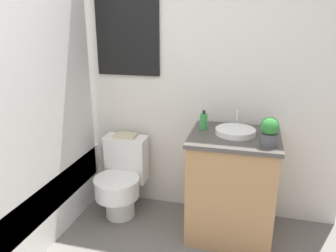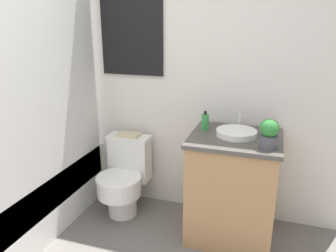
{
  "view_description": "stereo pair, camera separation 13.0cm",
  "coord_description": "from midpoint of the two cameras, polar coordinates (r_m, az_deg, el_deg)",
  "views": [
    {
      "loc": [
        0.88,
        -0.72,
        1.57
      ],
      "look_at": [
        0.33,
        1.37,
        0.87
      ],
      "focal_mm": 35.0,
      "sensor_mm": 36.0,
      "label": 1
    },
    {
      "loc": [
        1.0,
        -0.68,
        1.57
      ],
      "look_at": [
        0.33,
        1.37,
        0.87
      ],
      "focal_mm": 35.0,
      "sensor_mm": 36.0,
      "label": 2
    }
  ],
  "objects": [
    {
      "name": "vanity",
      "position": [
        2.51,
        9.54,
        -10.13
      ],
      "size": [
        0.63,
        0.57,
        0.8
      ],
      "color": "#AD7F51",
      "rests_on": "ground_plane"
    },
    {
      "name": "wall_back",
      "position": [
        2.73,
        -5.62,
        11.2
      ],
      "size": [
        3.2,
        0.07,
        2.5
      ],
      "color": "silver",
      "rests_on": "ground_plane"
    },
    {
      "name": "sink",
      "position": [
        2.37,
        10.11,
        -0.92
      ],
      "size": [
        0.28,
        0.32,
        0.13
      ],
      "color": "white",
      "rests_on": "vanity"
    },
    {
      "name": "shower_area",
      "position": [
        2.78,
        -25.8,
        -11.3
      ],
      "size": [
        0.65,
        1.44,
        1.98
      ],
      "color": "white",
      "rests_on": "ground_plane"
    },
    {
      "name": "book_on_tank",
      "position": [
        2.77,
        -8.75,
        -1.64
      ],
      "size": [
        0.18,
        0.13,
        0.02
      ],
      "color": "beige",
      "rests_on": "toilet"
    },
    {
      "name": "soap_bottle",
      "position": [
        2.44,
        4.69,
        0.84
      ],
      "size": [
        0.06,
        0.06,
        0.14
      ],
      "color": "green",
      "rests_on": "vanity"
    },
    {
      "name": "potted_plant",
      "position": [
        2.17,
        15.57,
        -0.98
      ],
      "size": [
        0.12,
        0.12,
        0.19
      ],
      "color": "#4C4C51",
      "rests_on": "vanity"
    },
    {
      "name": "toilet",
      "position": [
        2.8,
        -9.43,
        -9.07
      ],
      "size": [
        0.37,
        0.5,
        0.64
      ],
      "color": "white",
      "rests_on": "ground_plane"
    }
  ]
}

